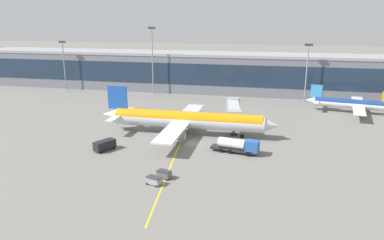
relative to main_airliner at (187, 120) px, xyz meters
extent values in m
plane|color=slate|center=(3.53, -6.34, -3.89)|extent=(700.00, 700.00, 0.00)
cube|color=yellow|center=(-0.26, -4.34, -3.89)|extent=(10.26, 79.42, 0.01)
cube|color=slate|center=(-7.66, 59.33, 3.40)|extent=(191.23, 18.08, 14.58)
cube|color=#1E2D42|center=(-7.66, 50.23, 4.13)|extent=(185.50, 0.16, 8.17)
cube|color=#99999E|center=(-7.66, 59.33, 11.19)|extent=(195.06, 18.44, 1.00)
cylinder|color=silver|center=(0.27, 0.00, -0.15)|extent=(38.94, 4.51, 4.11)
cylinder|color=orange|center=(0.27, 0.00, 0.22)|extent=(38.16, 4.34, 3.95)
cone|color=silver|center=(21.16, 0.22, -0.15)|extent=(4.15, 3.95, 3.91)
cone|color=silver|center=(-20.82, -0.21, 0.26)|extent=(4.97, 3.55, 3.50)
cube|color=#1E51B2|center=(-18.67, -0.19, 4.99)|extent=(5.35, 0.42, 6.17)
cube|color=silver|center=(-18.22, 3.93, 0.46)|extent=(2.07, 6.60, 0.24)
cube|color=silver|center=(-18.13, -4.30, 0.46)|extent=(2.07, 6.60, 0.24)
cube|color=silver|center=(-1.33, 10.21, -0.46)|extent=(4.97, 16.39, 0.40)
cube|color=silver|center=(-1.12, -10.24, -0.46)|extent=(4.97, 16.39, 0.40)
cylinder|color=#939399|center=(-0.30, 7.28, -1.89)|extent=(3.19, 2.30, 2.26)
cylinder|color=#939399|center=(-0.15, -7.29, -1.89)|extent=(3.19, 2.30, 2.26)
cylinder|color=black|center=(14.28, 0.15, -3.39)|extent=(1.00, 0.41, 1.00)
cylinder|color=slate|center=(14.28, 0.15, -2.55)|extent=(0.20, 0.20, 1.68)
cylinder|color=black|center=(-2.08, 1.83, -3.39)|extent=(1.00, 0.41, 1.00)
cylinder|color=slate|center=(-2.08, 1.83, -2.55)|extent=(0.20, 0.20, 1.68)
cylinder|color=black|center=(-2.04, -1.87, -3.39)|extent=(1.00, 0.41, 1.00)
cylinder|color=slate|center=(-2.04, -1.87, -2.55)|extent=(0.20, 0.20, 1.68)
cube|color=#B2B7BC|center=(10.94, 9.35, 1.15)|extent=(4.98, 14.55, 2.80)
cube|color=red|center=(10.99, 9.35, 1.15)|extent=(4.78, 12.30, 1.54)
cube|color=#9EA3A8|center=(11.94, 2.28, 1.15)|extent=(4.01, 3.67, 2.94)
cylinder|color=#4C4C51|center=(11.94, 2.28, -2.07)|extent=(0.70, 0.70, 3.64)
cube|color=#262628|center=(11.94, 2.28, -3.74)|extent=(2.04, 2.04, 0.30)
cylinder|color=gray|center=(9.93, 16.41, 1.15)|extent=(3.90, 3.90, 3.08)
cylinder|color=gray|center=(9.93, 16.41, -2.07)|extent=(1.80, 1.80, 3.64)
cube|color=#232326|center=(13.24, -10.44, -3.14)|extent=(10.28, 4.21, 0.50)
cube|color=#26519E|center=(17.57, -11.21, -1.89)|extent=(3.19, 2.95, 2.50)
cube|color=black|center=(18.81, -11.43, -1.39)|extent=(0.56, 2.29, 1.12)
cylinder|color=silver|center=(12.96, -10.39, -1.79)|extent=(6.29, 3.22, 2.20)
cylinder|color=black|center=(17.23, -9.95, -3.39)|extent=(1.05, 0.52, 1.00)
cylinder|color=black|center=(16.81, -12.28, -3.39)|extent=(1.05, 0.52, 1.00)
cylinder|color=black|center=(13.15, -9.22, -3.39)|extent=(1.05, 0.52, 1.00)
cylinder|color=black|center=(12.74, -11.56, -3.39)|extent=(1.05, 0.52, 1.00)
cylinder|color=black|center=(11.09, -8.85, -3.39)|extent=(1.05, 0.52, 1.00)
cylinder|color=black|center=(10.67, -11.19, -3.39)|extent=(1.05, 0.52, 1.00)
cube|color=black|center=(-15.31, -15.75, -2.59)|extent=(4.17, 5.41, 2.00)
cube|color=black|center=(-14.74, -14.64, -2.24)|extent=(2.48, 2.42, 0.60)
cylinder|color=black|center=(-15.34, -13.76, -3.59)|extent=(0.50, 0.65, 0.60)
cylinder|color=black|center=(-13.67, -14.63, -3.59)|extent=(0.50, 0.65, 0.60)
cylinder|color=black|center=(-16.96, -16.87, -3.59)|extent=(0.50, 0.65, 0.60)
cylinder|color=black|center=(-15.28, -17.74, -3.59)|extent=(0.50, 0.65, 0.60)
cube|color=gray|center=(1.35, -30.17, -3.16)|extent=(2.93, 2.22, 1.10)
cube|color=#333338|center=(1.35, -30.17, -2.46)|extent=(2.99, 2.26, 0.10)
cylinder|color=black|center=(0.13, -30.57, -3.71)|extent=(0.38, 0.22, 0.36)
cylinder|color=black|center=(0.58, -29.14, -3.71)|extent=(0.38, 0.22, 0.36)
cylinder|color=black|center=(2.11, -31.20, -3.71)|extent=(0.38, 0.22, 0.36)
cylinder|color=black|center=(2.56, -29.77, -3.71)|extent=(0.38, 0.22, 0.36)
cube|color=#595B60|center=(2.31, -27.12, -3.16)|extent=(2.93, 2.22, 1.10)
cube|color=#333338|center=(2.31, -27.12, -2.46)|extent=(2.99, 2.26, 0.10)
cylinder|color=black|center=(1.10, -27.52, -3.71)|extent=(0.38, 0.22, 0.36)
cylinder|color=black|center=(1.55, -26.09, -3.71)|extent=(0.38, 0.22, 0.36)
cylinder|color=black|center=(3.08, -28.15, -3.71)|extent=(0.38, 0.22, 0.36)
cylinder|color=black|center=(3.53, -26.72, -3.71)|extent=(0.38, 0.22, 0.36)
cylinder|color=white|center=(48.54, 32.94, -1.05)|extent=(28.89, 7.06, 2.73)
cylinder|color=navy|center=(48.54, 32.94, -0.80)|extent=(28.30, 6.86, 2.62)
cone|color=white|center=(33.23, 35.28, -0.77)|extent=(3.59, 2.79, 2.32)
cube|color=#388CD1|center=(34.80, 35.04, 2.36)|extent=(3.54, 0.79, 4.09)
cube|color=white|center=(35.71, 37.66, -0.64)|extent=(2.06, 4.53, 0.17)
cube|color=white|center=(34.88, 32.27, -0.64)|extent=(2.06, 4.53, 0.17)
cube|color=white|center=(48.62, 40.43, -1.25)|extent=(5.19, 12.47, 0.28)
cube|color=white|center=(46.37, 25.77, -1.25)|extent=(5.19, 12.47, 0.28)
cylinder|color=#939399|center=(48.99, 38.17, -2.21)|extent=(2.30, 1.80, 1.50)
cylinder|color=#939399|center=(47.40, 27.81, -2.21)|extent=(2.30, 1.80, 1.50)
cylinder|color=black|center=(47.02, 34.41, -3.54)|extent=(0.74, 0.39, 0.71)
cylinder|color=slate|center=(47.02, 34.41, -2.80)|extent=(0.14, 0.14, 1.48)
cylinder|color=black|center=(46.65, 31.99, -3.54)|extent=(0.74, 0.39, 0.71)
cylinder|color=slate|center=(46.65, 31.99, -2.80)|extent=(0.14, 0.14, 1.48)
cone|color=#B2B7BC|center=(55.34, 37.97, -1.56)|extent=(2.84, 2.21, 1.84)
cylinder|color=gray|center=(-25.16, 47.33, 8.67)|extent=(0.44, 0.44, 25.12)
cube|color=#333338|center=(-25.16, 47.33, 21.63)|extent=(2.80, 0.50, 0.80)
cylinder|color=gray|center=(-63.41, 47.33, 5.81)|extent=(0.44, 0.44, 19.41)
cube|color=#333338|center=(-63.41, 47.33, 15.92)|extent=(2.80, 0.50, 0.80)
cylinder|color=gray|center=(32.21, 47.33, 5.98)|extent=(0.44, 0.44, 19.74)
cube|color=#333338|center=(32.21, 47.33, 16.25)|extent=(2.80, 0.50, 0.80)
camera|label=1|loc=(21.69, -87.77, 25.15)|focal=34.25mm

